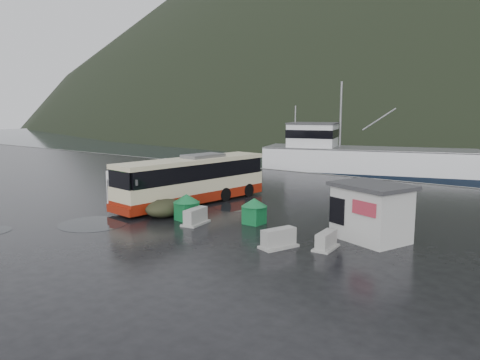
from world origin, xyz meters
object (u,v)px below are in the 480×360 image
Objects in this scene: ticket_kiosk at (370,240)px; fishing_trawler at (367,166)px; coach_bus at (193,203)px; waste_bin_right at (187,220)px; jersey_barrier_c at (278,247)px; jersey_barrier_b at (326,249)px; waste_bin_left at (254,224)px; dome_tent at (165,217)px; jersey_barrier_a at (196,224)px; white_van at (152,201)px.

ticket_kiosk is 29.30m from fishing_trawler.
fishing_trawler is at bearing 93.00° from coach_bus.
waste_bin_right is at bearing -45.44° from coach_bus.
coach_bus reaches higher than jersey_barrier_c.
coach_bus is 12.13m from jersey_barrier_b.
waste_bin_right reaches higher than waste_bin_left.
dome_tent is 0.10× the size of fishing_trawler.
coach_bus is 4.00m from dome_tent.
ticket_kiosk is (9.62, 2.28, 0.00)m from waste_bin_right.
coach_bus is 6.70m from waste_bin_left.
waste_bin_left is 3.14m from jersey_barrier_a.
waste_bin_left is at bearing 139.21° from jersey_barrier_c.
coach_bus is at bearing 109.05° from dome_tent.
waste_bin_right is at bearing 178.30° from jersey_barrier_b.
jersey_barrier_a is 0.07× the size of fishing_trawler.
dome_tent is at bearing -176.20° from waste_bin_right.
waste_bin_right is (2.88, -3.68, 0.00)m from coach_bus.
white_van is at bearing 146.51° from dome_tent.
white_van is at bearing -160.12° from ticket_kiosk.
waste_bin_left is 0.81× the size of jersey_barrier_c.
jersey_barrier_c reaches higher than jersey_barrier_a.
waste_bin_left reaches higher than jersey_barrier_c.
white_van reaches higher than dome_tent.
waste_bin_left is at bearing 37.98° from jersey_barrier_a.
coach_bus is at bearing 161.47° from waste_bin_left.
waste_bin_left is 0.55× the size of dome_tent.
white_van is 4.44× the size of waste_bin_left.
coach_bus is 2.86m from white_van.
waste_bin_right is 1.58m from dome_tent.
white_van reaches higher than jersey_barrier_a.
white_van is 14.32m from jersey_barrier_b.
white_van is 4.67m from dome_tent.
jersey_barrier_c is at bearing -9.28° from jersey_barrier_a.
ticket_kiosk is (15.09, -0.19, 0.00)m from white_van.
coach_bus is 3.27× the size of ticket_kiosk.
dome_tent is at bearing 171.68° from jersey_barrier_c.
jersey_barrier_a is 29.94m from fishing_trawler.
waste_bin_right is 9.89m from ticket_kiosk.
coach_bus is 7.62× the size of waste_bin_right.
waste_bin_right is 0.06× the size of fishing_trawler.
dome_tent is at bearing -64.45° from coach_bus.
waste_bin_left is 6.19m from ticket_kiosk.
waste_bin_right is 0.58× the size of dome_tent.
ticket_kiosk reaches higher than white_van.
jersey_barrier_a is at bearing -142.02° from waste_bin_left.
dome_tent is at bearing 173.86° from jersey_barrier_a.
jersey_barrier_b is 0.06× the size of fishing_trawler.
waste_bin_right is (-3.47, -1.55, 0.00)m from waste_bin_left.
ticket_kiosk is at bearing 52.07° from jersey_barrier_c.
coach_bus is at bearing 128.05° from waste_bin_right.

